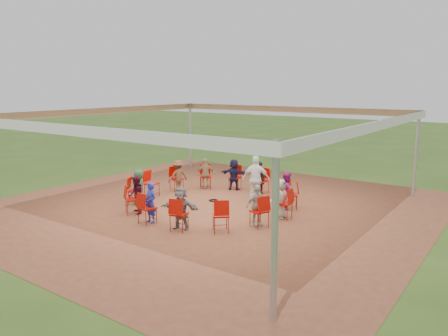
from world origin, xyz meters
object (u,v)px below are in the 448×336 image
Objects in this scene: chair_10 at (147,208)px; laptop at (275,199)px; chair_9 at (133,200)px; standing_person at (256,179)px; chair_1 at (291,195)px; person_seated_3 at (234,174)px; person_seated_9 at (181,208)px; chair_7 at (152,184)px; cable_coil at (214,201)px; person_seated_6 at (139,187)px; chair_11 at (179,214)px; chair_12 at (221,215)px; chair_0 at (284,204)px; person_seated_5 at (178,176)px; chair_3 at (262,181)px; chair_5 at (205,177)px; person_seated_10 at (257,206)px; person_seated_7 at (136,195)px; chair_2 at (282,187)px; person_seated_8 at (151,203)px; person_seated_0 at (280,199)px; chair_6 at (176,179)px; chair_8 at (135,191)px; person_seated_1 at (287,190)px; person_seated_4 at (206,174)px; person_seated_2 at (260,178)px; chair_4 at (235,177)px.

laptop is (2.62, 2.62, 0.11)m from chair_10.
standing_person is at bearing 89.30° from chair_9.
chair_1 is 3.06m from person_seated_3.
chair_9 is at bearing 157.20° from person_seated_9.
cable_coil is (2.17, 0.71, -0.43)m from chair_7.
chair_11 is at bearing 36.81° from person_seated_6.
person_seated_6 is at bearing 127.45° from chair_12.
chair_0 is at bearing -90.00° from laptop.
chair_3 is at bearing 143.19° from person_seated_5.
chair_5 is 0.78× the size of person_seated_10.
person_seated_7 is 3.04× the size of cable_coil.
chair_10 is at bearing 154.29° from chair_12.
person_seated_8 is at bearing 102.54° from chair_2.
laptop is at bearing 42.84° from chair_11.
chair_2 is 0.78× the size of person_seated_0.
chair_6 is 1.00× the size of chair_8.
person_seated_1 is 1.00× the size of person_seated_4.
person_seated_2 is at bearing 102.54° from chair_9.
chair_11 is at bearing 157.20° from person_seated_10.
cable_coil is at bearing 101.50° from person_seated_5.
standing_person is at bearing 50.43° from person_seated_0.
person_seated_0 is at bearing 139.67° from chair_3.
cable_coil is at bearing 100.82° from chair_6.
chair_0 is 4.41m from person_seated_7.
chair_9 is (0.89, -3.00, 0.00)m from chair_6.
person_seated_0 is 1.00× the size of person_seated_8.
chair_6 is at bearing 51.43° from chair_2.
chair_11 is at bearing 90.00° from person_seated_3.
person_seated_5 is 3.73m from person_seated_8.
person_seated_3 reaches higher than chair_9.
person_seated_4 reaches higher than chair_7.
chair_1 is 0.78× the size of person_seated_1.
chair_8 is 2.13m from person_seated_8.
person_seated_2 and person_seated_6 have the same top height.
chair_11 is (1.11, 0.07, 0.00)m from chair_10.
chair_3 is (-2.10, 2.31, 0.00)m from chair_0.
person_seated_10 is at bearing 115.71° from person_seated_3.
person_seated_8 is (1.31, -4.21, 0.14)m from chair_5.
person_seated_6 is at bearing 64.96° from chair_3.
person_seated_3 is 2.07m from person_seated_5.
person_seated_4 is 4.65m from person_seated_9.
chair_4 is 4.41m from person_seated_10.
person_seated_0 is 4.30m from person_seated_7.
person_seated_3 is 1.93m from standing_person.
chair_10 is at bearing 90.00° from person_seated_2.
person_seated_4 is (-2.32, 4.17, 0.14)m from chair_11.
person_seated_0 reaches higher than chair_6.
chair_8 is at bearing 103.18° from person_seated_0.
laptop is (4.43, -0.75, -0.03)m from person_seated_5.
chair_1 is 0.78× the size of person_seated_9.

